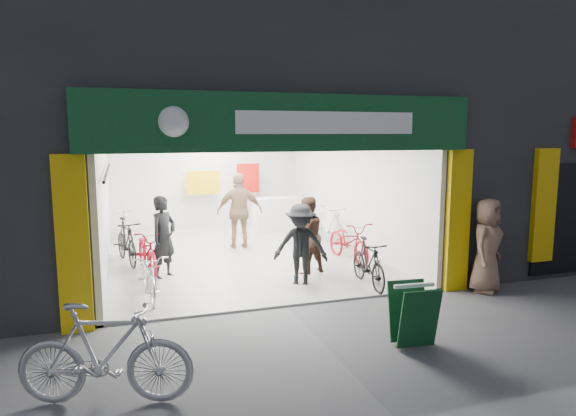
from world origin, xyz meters
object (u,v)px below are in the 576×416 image
bike_left_front (149,275)px  bike_right_front (368,263)px  pedestrian_near (487,245)px  sandwich_board (413,313)px  parked_bike (105,354)px

bike_left_front → bike_right_front: 4.01m
pedestrian_near → sandwich_board: size_ratio=2.03×
bike_left_front → pedestrian_near: size_ratio=0.93×
parked_bike → pedestrian_near: size_ratio=1.08×
pedestrian_near → sandwich_board: (-2.58, -1.73, -0.40)m
bike_left_front → pedestrian_near: (5.88, -1.49, 0.44)m
bike_right_front → pedestrian_near: (1.92, -0.90, 0.40)m
bike_right_front → pedestrian_near: 2.16m
bike_right_front → pedestrian_near: pedestrian_near is taller
bike_left_front → parked_bike: parked_bike is taller
pedestrian_near → sandwich_board: 3.13m
parked_bike → sandwich_board: parked_bike is taller
bike_right_front → bike_left_front: bearing=176.3°
pedestrian_near → sandwich_board: pedestrian_near is taller
sandwich_board → parked_bike: bearing=-170.5°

